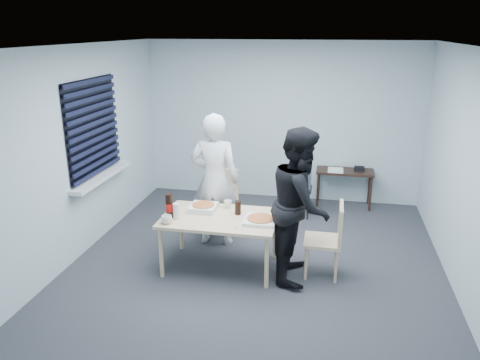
% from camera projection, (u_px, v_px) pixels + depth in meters
% --- Properties ---
extents(room, '(5.00, 5.00, 5.00)m').
position_uv_depth(room, '(96.00, 136.00, 6.09)').
color(room, '#303136').
rests_on(room, ground).
extents(dining_table, '(1.35, 0.86, 0.66)m').
position_uv_depth(dining_table, '(220.00, 222.00, 5.53)').
color(dining_table, beige).
rests_on(dining_table, ground).
extents(chair_far, '(0.42, 0.42, 0.89)m').
position_uv_depth(chair_far, '(222.00, 196.00, 6.60)').
color(chair_far, beige).
rests_on(chair_far, ground).
extents(chair_right, '(0.42, 0.42, 0.89)m').
position_uv_depth(chair_right, '(330.00, 235.00, 5.37)').
color(chair_right, beige).
rests_on(chair_right, ground).
extents(person_white, '(0.65, 0.42, 1.77)m').
position_uv_depth(person_white, '(215.00, 180.00, 6.10)').
color(person_white, silver).
rests_on(person_white, ground).
extents(person_black, '(0.47, 0.86, 1.77)m').
position_uv_depth(person_black, '(300.00, 204.00, 5.27)').
color(person_black, black).
rests_on(person_black, ground).
extents(side_table, '(0.90, 0.40, 0.60)m').
position_uv_depth(side_table, '(345.00, 175.00, 7.52)').
color(side_table, '#301E17').
rests_on(side_table, ground).
extents(stool, '(0.33, 0.33, 0.46)m').
position_uv_depth(stool, '(300.00, 194.00, 7.15)').
color(stool, black).
rests_on(stool, ground).
extents(backpack, '(0.30, 0.22, 0.42)m').
position_uv_depth(backpack, '(301.00, 175.00, 7.04)').
color(backpack, slate).
rests_on(backpack, stool).
extents(pizza_box_a, '(0.32, 0.32, 0.08)m').
position_uv_depth(pizza_box_a, '(203.00, 207.00, 5.70)').
color(pizza_box_a, white).
rests_on(pizza_box_a, dining_table).
extents(pizza_box_b, '(0.36, 0.36, 0.05)m').
position_uv_depth(pizza_box_b, '(260.00, 220.00, 5.36)').
color(pizza_box_b, white).
rests_on(pizza_box_b, dining_table).
extents(mug_a, '(0.17, 0.17, 0.10)m').
position_uv_depth(mug_a, '(167.00, 219.00, 5.31)').
color(mug_a, white).
rests_on(mug_a, dining_table).
extents(mug_b, '(0.10, 0.10, 0.09)m').
position_uv_depth(mug_b, '(228.00, 204.00, 5.78)').
color(mug_b, white).
rests_on(mug_b, dining_table).
extents(cola_glass, '(0.08, 0.08, 0.17)m').
position_uv_depth(cola_glass, '(238.00, 208.00, 5.57)').
color(cola_glass, black).
rests_on(cola_glass, dining_table).
extents(soda_bottle, '(0.09, 0.09, 0.29)m').
position_uv_depth(soda_bottle, '(169.00, 206.00, 5.46)').
color(soda_bottle, black).
rests_on(soda_bottle, dining_table).
extents(plastic_cups, '(0.08, 0.08, 0.19)m').
position_uv_depth(plastic_cups, '(176.00, 211.00, 5.43)').
color(plastic_cups, silver).
rests_on(plastic_cups, dining_table).
extents(rubber_band, '(0.05, 0.05, 0.00)m').
position_uv_depth(rubber_band, '(236.00, 228.00, 5.21)').
color(rubber_band, red).
rests_on(rubber_band, dining_table).
extents(papers, '(0.28, 0.35, 0.01)m').
position_uv_depth(papers, '(336.00, 170.00, 7.49)').
color(papers, white).
rests_on(papers, side_table).
extents(black_box, '(0.19, 0.17, 0.07)m').
position_uv_depth(black_box, '(359.00, 169.00, 7.46)').
color(black_box, black).
rests_on(black_box, side_table).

